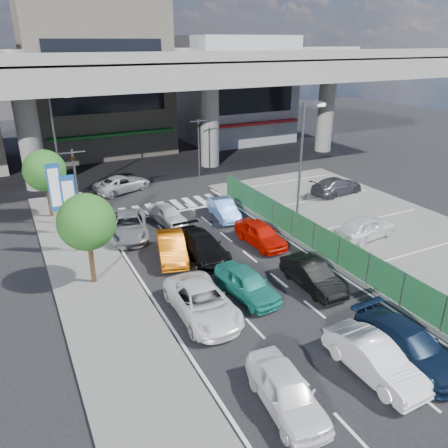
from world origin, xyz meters
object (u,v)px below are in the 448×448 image
van_white_back_left (287,391)px  taxi_orange_right (261,234)px  sedan_white_mid_left (202,302)px  tree_near (87,222)px  tree_far (45,171)px  kei_truck_front_right (224,209)px  signboard_near (70,204)px  crossing_wagon_silver (122,184)px  parked_sedan_dgrey (337,186)px  sedan_white_front_mid (168,214)px  parked_sedan_white (365,227)px  taxi_teal_mid (247,283)px  street_lamp_left (57,139)px  hatch_black_mid_right (313,276)px  signboard_far (55,190)px  taxi_orange_left (172,247)px  traffic_cone (288,224)px  wagon_silver_front_left (129,226)px  traffic_light_right (198,133)px  hatch_white_back_mid (374,359)px  street_lamp_right (303,153)px  sedan_black_mid (202,246)px  traffic_light_left (74,169)px  minivan_navy_back (408,345)px

van_white_back_left → taxi_orange_right: taxi_orange_right is taller
sedan_white_mid_left → tree_near: bearing=127.7°
tree_far → kei_truck_front_right: bearing=-27.0°
signboard_near → crossing_wagon_silver: signboard_near is taller
kei_truck_front_right → parked_sedan_dgrey: size_ratio=0.83×
sedan_white_front_mid → parked_sedan_white: size_ratio=0.85×
taxi_teal_mid → street_lamp_left: bearing=100.6°
street_lamp_left → hatch_black_mid_right: 21.73m
signboard_near → signboard_far: bearing=97.6°
signboard_far → taxi_orange_right: 12.83m
taxi_orange_left → crossing_wagon_silver: size_ratio=0.89×
signboard_near → tree_far: (-0.60, 6.51, 0.32)m
hatch_black_mid_right → taxi_orange_right: taxi_orange_right is taller
sedan_white_mid_left → kei_truck_front_right: sedan_white_mid_left is taller
street_lamp_left → traffic_cone: street_lamp_left is taller
wagon_silver_front_left → parked_sedan_white: (12.98, -7.10, 0.11)m
street_lamp_left → traffic_cone: 18.12m
tree_far → taxi_orange_right: tree_far is taller
traffic_light_right → hatch_white_back_mid: traffic_light_right is taller
signboard_far → crossing_wagon_silver: (5.74, 6.94, -2.41)m
taxi_teal_mid → street_lamp_right: bearing=33.5°
traffic_cone → kei_truck_front_right: bearing=127.6°
taxi_orange_right → parked_sedan_dgrey: 11.52m
traffic_light_right → taxi_orange_left: bearing=-119.4°
sedan_white_mid_left → sedan_black_mid: (2.35, 5.31, 0.00)m
taxi_teal_mid → hatch_white_back_mid: bearing=-84.1°
street_lamp_right → signboard_near: (-14.37, 1.99, -1.71)m
van_white_back_left → traffic_light_right: bearing=78.5°
signboard_far → kei_truck_front_right: signboard_far is taller
crossing_wagon_silver → hatch_white_back_mid: bearing=165.8°
traffic_light_left → street_lamp_right: size_ratio=0.65×
traffic_light_right → tree_far: bearing=-161.3°
traffic_light_left → parked_sedan_white: size_ratio=1.19×
tree_near → taxi_orange_right: tree_near is taller
van_white_back_left → traffic_cone: 15.26m
signboard_near → taxi_teal_mid: bearing=-52.3°
signboard_near → taxi_orange_right: 11.15m
hatch_black_mid_right → taxi_orange_left: (-5.17, 6.18, 0.03)m
traffic_light_left → hatch_white_back_mid: bearing=-69.9°
signboard_near → traffic_cone: size_ratio=7.38×
hatch_white_back_mid → sedan_white_front_mid: bearing=94.3°
taxi_orange_left → wagon_silver_front_left: size_ratio=0.84×
tree_far → parked_sedan_dgrey: 21.85m
street_lamp_right → parked_sedan_white: 6.06m
traffic_light_left → taxi_orange_right: (9.19, -7.85, -3.25)m
minivan_navy_back → wagon_silver_front_left: bearing=110.4°
signboard_near → traffic_light_left: bearing=76.0°
taxi_orange_left → wagon_silver_front_left: same height
parked_sedan_white → van_white_back_left: bearing=119.9°
hatch_black_mid_right → sedan_white_front_mid: hatch_black_mid_right is taller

